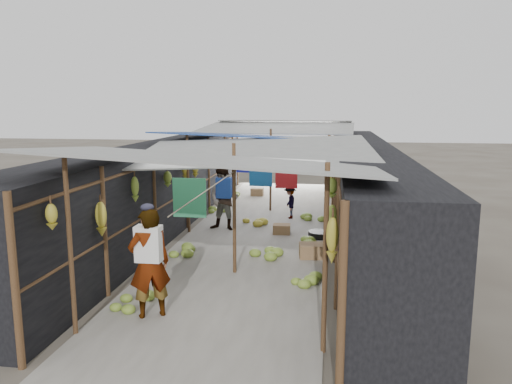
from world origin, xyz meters
The scene contains 14 objects.
ground centered at (0.00, 0.00, 0.00)m, with size 80.00×80.00×0.00m, color #6B6356.
aisle_slab centered at (0.00, 6.50, 0.01)m, with size 3.60×16.00×0.02m, color #9E998E.
stall_left centered at (-2.70, 6.50, 1.15)m, with size 1.40×15.00×2.30m, color black.
stall_right centered at (2.70, 6.50, 1.15)m, with size 1.40×15.00×2.30m, color black.
crate_near centered at (0.63, 6.16, 0.13)m, with size 0.44×0.35×0.26m, color #97714D.
crate_mid centered at (1.48, 4.22, 0.16)m, with size 0.54×0.43×0.32m, color #97714D.
crate_back centered at (-0.80, 11.55, 0.15)m, with size 0.46×0.38×0.29m, color #97714D.
black_basin centered at (1.63, 5.93, 0.09)m, with size 0.59×0.59×0.18m, color black.
vendor_elderly centered at (-0.92, 0.75, 0.88)m, with size 0.64×0.42×1.77m, color white.
shopper_blue centered at (-0.93, 6.39, 0.85)m, with size 0.83×0.64×1.70m, color #205AA3.
vendor_seated centered at (0.70, 7.99, 0.50)m, with size 0.64×0.37×0.99m, color #534E48.
market_canopy centered at (0.03, 6.82, 2.41)m, with size 5.62×15.20×2.77m.
hanging_bananas centered at (0.09, 6.37, 1.66)m, with size 3.96×14.15×0.88m.
floor_bananas centered at (-0.19, 5.52, 0.16)m, with size 3.80×10.57×0.35m.
Camera 1 is at (1.82, -6.38, 3.32)m, focal length 35.00 mm.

